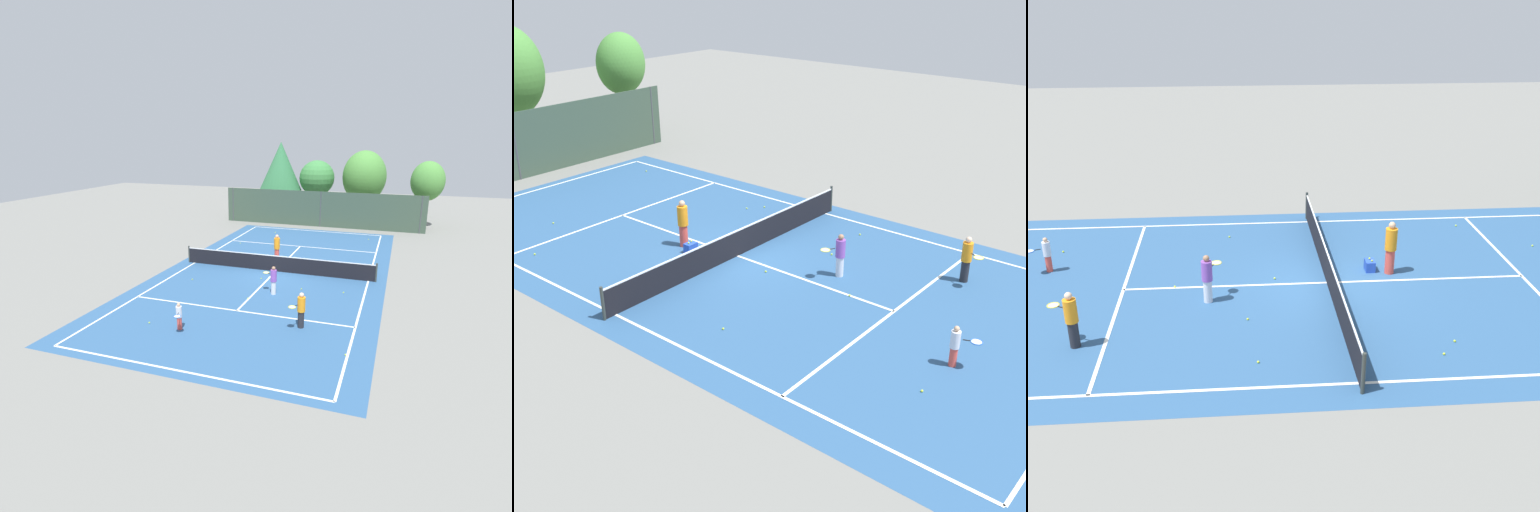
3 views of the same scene
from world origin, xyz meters
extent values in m
plane|color=slate|center=(0.00, 0.00, 0.00)|extent=(80.00, 80.00, 0.00)
cube|color=#2D5684|center=(0.00, 0.00, 0.00)|extent=(13.00, 25.00, 0.00)
cube|color=white|center=(-5.50, 0.00, 0.01)|extent=(0.10, 24.00, 0.01)
cube|color=white|center=(5.50, 0.00, 0.01)|extent=(0.10, 24.00, 0.01)
cube|color=white|center=(0.00, -12.00, 0.01)|extent=(11.00, 0.10, 0.01)
cube|color=white|center=(0.00, 12.00, 0.01)|extent=(11.00, 0.10, 0.01)
cube|color=white|center=(0.00, -6.40, 0.01)|extent=(11.00, 0.10, 0.01)
cube|color=white|center=(0.00, 6.40, 0.01)|extent=(11.00, 0.10, 0.01)
cube|color=white|center=(0.00, 0.00, 0.01)|extent=(0.10, 12.80, 0.01)
cylinder|color=#333833|center=(-5.90, 0.00, 0.55)|extent=(0.10, 0.10, 1.10)
cylinder|color=#333833|center=(5.90, 0.00, 0.55)|extent=(0.10, 0.10, 1.10)
cube|color=black|center=(0.00, 0.00, 0.47)|extent=(11.80, 0.03, 0.95)
cube|color=white|center=(0.00, 0.00, 0.97)|extent=(11.80, 0.04, 0.05)
cube|color=#384C3D|center=(0.00, 14.00, 1.60)|extent=(18.00, 0.06, 3.20)
cylinder|color=#3F4447|center=(-8.50, 14.00, 1.60)|extent=(0.12, 0.12, 3.20)
cylinder|color=#3F4447|center=(0.00, 14.00, 1.60)|extent=(0.12, 0.12, 3.20)
cylinder|color=#3F4447|center=(8.50, 14.00, 1.60)|extent=(0.12, 0.12, 3.20)
cylinder|color=brown|center=(-5.14, 18.72, 1.25)|extent=(0.40, 0.40, 2.50)
cone|color=#337547|center=(-5.14, 18.72, 4.96)|extent=(4.42, 4.42, 4.91)
cylinder|color=brown|center=(8.88, 16.84, 1.42)|extent=(0.43, 0.43, 2.84)
ellipsoid|color=#4C8E3D|center=(8.88, 16.84, 4.14)|extent=(2.89, 2.61, 3.47)
cylinder|color=brown|center=(-1.48, 19.30, 1.27)|extent=(0.34, 0.34, 2.54)
sphere|color=#3D8442|center=(-1.48, 19.30, 3.87)|extent=(3.53, 3.53, 3.53)
cylinder|color=brown|center=(3.16, 19.64, 1.11)|extent=(0.34, 0.34, 2.21)
ellipsoid|color=#4C8E3D|center=(3.16, 19.64, 4.11)|extent=(4.22, 4.41, 5.06)
cylinder|color=#E54C3F|center=(-0.58, 2.13, 0.42)|extent=(0.31, 0.31, 0.83)
cylinder|color=orange|center=(-0.58, 2.13, 1.20)|extent=(0.38, 0.38, 0.73)
sphere|color=tan|center=(-0.58, 2.13, 1.68)|extent=(0.23, 0.23, 0.23)
cylinder|color=silver|center=(0.99, -3.74, 0.35)|extent=(0.26, 0.26, 0.71)
cylinder|color=purple|center=(0.99, -3.74, 1.02)|extent=(0.32, 0.32, 0.62)
sphere|color=#A37556|center=(0.99, -3.74, 1.42)|extent=(0.19, 0.19, 0.19)
cylinder|color=black|center=(0.71, -3.59, 1.05)|extent=(0.19, 0.12, 0.03)
torus|color=yellow|center=(0.49, -3.47, 1.05)|extent=(0.45, 0.45, 0.03)
cylinder|color=silver|center=(0.49, -3.47, 1.05)|extent=(0.37, 0.37, 0.00)
cylinder|color=#232328|center=(3.26, -7.15, 0.37)|extent=(0.27, 0.27, 0.74)
cylinder|color=orange|center=(3.26, -7.15, 1.07)|extent=(0.34, 0.34, 0.65)
sphere|color=beige|center=(3.26, -7.15, 1.50)|extent=(0.20, 0.20, 0.20)
cylinder|color=black|center=(3.11, -7.43, 1.10)|extent=(0.12, 0.19, 0.03)
torus|color=yellow|center=(2.98, -7.65, 1.10)|extent=(0.45, 0.45, 0.03)
cylinder|color=silver|center=(2.98, -7.65, 1.10)|extent=(0.38, 0.38, 0.00)
cylinder|color=#E54C3F|center=(-1.58, -9.03, 0.28)|extent=(0.20, 0.20, 0.56)
cylinder|color=silver|center=(-1.58, -9.03, 0.80)|extent=(0.26, 0.26, 0.49)
sphere|color=tan|center=(-1.58, -9.03, 1.12)|extent=(0.15, 0.15, 0.15)
cylinder|color=black|center=(-1.48, -9.29, 0.83)|extent=(0.10, 0.20, 0.03)
torus|color=blue|center=(-1.38, -9.52, 0.83)|extent=(0.43, 0.43, 0.03)
cylinder|color=silver|center=(-1.38, -9.52, 0.83)|extent=(0.36, 0.36, 0.00)
cube|color=blue|center=(-0.82, 1.53, 0.18)|extent=(0.46, 0.31, 0.36)
sphere|color=#CCE533|center=(-0.91, 1.53, 0.39)|extent=(0.07, 0.07, 0.07)
sphere|color=#CCE533|center=(-0.73, 1.58, 0.39)|extent=(0.07, 0.07, 0.07)
sphere|color=#CCE533|center=(-3.14, -8.97, 0.03)|extent=(0.07, 0.07, 0.07)
sphere|color=#CCE533|center=(-2.37, 7.82, 0.03)|extent=(0.07, 0.07, 0.07)
sphere|color=#CCE533|center=(3.83, 2.90, 0.03)|extent=(0.07, 0.07, 0.07)
sphere|color=#CCE533|center=(2.21, -2.59, 0.03)|extent=(0.07, 0.07, 0.07)
sphere|color=#CCE533|center=(4.43, -2.38, 0.03)|extent=(0.07, 0.07, 0.07)
sphere|color=#CCE533|center=(-0.03, -4.81, 0.03)|extent=(0.07, 0.07, 0.07)
sphere|color=#CCE533|center=(-4.57, 5.72, 0.03)|extent=(0.07, 0.07, 0.07)
sphere|color=#CCE533|center=(-4.08, -3.10, 0.03)|extent=(0.07, 0.07, 0.07)
sphere|color=#CCE533|center=(5.43, -8.98, 0.03)|extent=(0.07, 0.07, 0.07)
sphere|color=#CCE533|center=(-0.39, -1.65, 0.03)|extent=(0.07, 0.07, 0.07)
sphere|color=#CCE533|center=(4.64, 10.26, 0.03)|extent=(0.07, 0.07, 0.07)
sphere|color=#CCE533|center=(-3.08, 10.19, 0.03)|extent=(0.07, 0.07, 0.07)
sphere|color=#CCE533|center=(4.43, 2.42, 0.03)|extent=(0.07, 0.07, 0.07)
camera|label=1|loc=(6.93, -23.50, 7.95)|focal=29.55mm
camera|label=2|loc=(-15.99, -14.61, 9.91)|focal=46.46mm
camera|label=3|loc=(18.12, -2.80, 8.98)|focal=44.85mm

